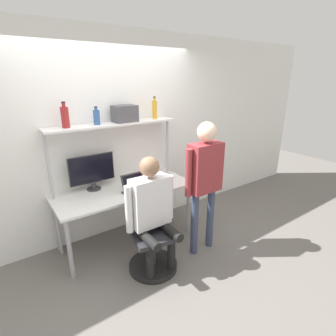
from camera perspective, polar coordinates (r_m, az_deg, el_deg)
ground_plane at (r=3.50m, az=-5.88°, el=-18.09°), size 12.00×12.00×0.00m
wall_back at (r=3.57m, az=-12.74°, el=6.36°), size 8.00×0.06×2.70m
desk at (r=3.44m, az=-9.39°, el=-5.64°), size 1.76×0.72×0.76m
shelf_unit at (r=3.41m, az=-11.56°, el=6.08°), size 1.67×0.29×1.58m
monitor at (r=3.40m, az=-16.19°, el=-0.55°), size 0.57×0.18×0.45m
laptop at (r=3.28m, az=-7.24°, el=-4.18°), size 0.30×0.23×0.23m
cell_phone at (r=3.40m, az=-3.56°, el=-4.26°), size 0.07×0.15×0.01m
office_chair at (r=3.15m, az=-3.64°, el=-16.33°), size 0.56×0.56×0.93m
person_seated at (r=2.84m, az=-3.48°, el=-8.40°), size 0.60×0.47×1.35m
person_standing at (r=3.10m, az=8.03°, el=-0.99°), size 0.57×0.22×1.65m
bottle_blue at (r=3.28m, az=-15.29°, el=10.66°), size 0.08×0.08×0.21m
bottle_amber at (r=3.63m, az=-2.93°, el=12.61°), size 0.07×0.07×0.29m
bottle_red at (r=3.17m, az=-21.50°, el=10.32°), size 0.09×0.09×0.29m
storage_box at (r=3.42m, az=-9.41°, el=11.60°), size 0.29×0.21×0.21m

